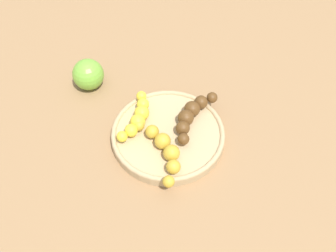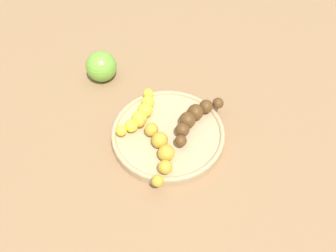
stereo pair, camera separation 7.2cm
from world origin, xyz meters
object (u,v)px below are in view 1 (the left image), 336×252
Objects in this scene: banana_spotted at (162,148)px; apple_green at (88,74)px; banana_yellow at (138,117)px; fruit_bowl at (168,134)px; banana_overripe at (192,114)px.

banana_spotted is 2.22× the size of apple_green.
banana_spotted is at bearing -40.01° from banana_yellow.
fruit_bowl is 1.84× the size of banana_yellow.
banana_spotted is 0.09m from banana_yellow.
banana_yellow is at bearing 150.14° from fruit_bowl.
fruit_bowl is 0.06m from banana_spotted.
banana_overripe is (0.07, 0.07, 0.00)m from banana_spotted.
banana_spotted is (-0.02, -0.05, 0.02)m from fruit_bowl.
fruit_bowl is 0.23m from apple_green.
banana_yellow is 0.16m from apple_green.
banana_yellow is at bearing -52.77° from apple_green.
banana_spotted is 0.25m from apple_green.
apple_green is (-0.10, 0.13, -0.00)m from banana_yellow.
banana_spotted is 1.25× the size of banana_yellow.
apple_green is at bearing 105.01° from banana_spotted.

